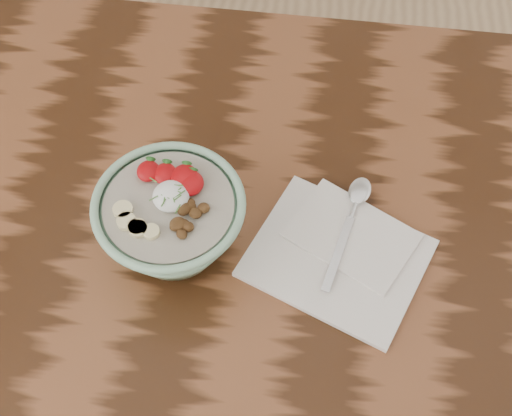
{
  "coord_description": "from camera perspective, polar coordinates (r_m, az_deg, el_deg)",
  "views": [
    {
      "loc": [
        -4.86,
        -50.42,
        162.77
      ],
      "look_at": [
        -10.81,
        -3.0,
        86.79
      ],
      "focal_mm": 50.0,
      "sensor_mm": 36.0,
      "label": 1
    }
  ],
  "objects": [
    {
      "name": "breakfast_bowl",
      "position": [
        0.95,
        -6.77,
        -1.02
      ],
      "size": [
        20.01,
        20.01,
        13.01
      ],
      "rotation": [
        0.0,
        0.0,
        0.24
      ],
      "color": "#8DBD9B",
      "rests_on": "table"
    },
    {
      "name": "table",
      "position": [
        1.09,
        5.84,
        -5.16
      ],
      "size": [
        160.0,
        90.0,
        75.0
      ],
      "color": "#351C0D",
      "rests_on": "ground"
    },
    {
      "name": "spoon",
      "position": [
        1.03,
        7.89,
        0.16
      ],
      "size": [
        6.55,
        19.39,
        1.02
      ],
      "rotation": [
        0.0,
        0.0,
        -0.23
      ],
      "color": "silver",
      "rests_on": "napkin"
    },
    {
      "name": "napkin",
      "position": [
        1.0,
        6.75,
        -3.61
      ],
      "size": [
        28.2,
        25.75,
        1.41
      ],
      "rotation": [
        0.0,
        0.0,
        -0.38
      ],
      "color": "white",
      "rests_on": "table"
    }
  ]
}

